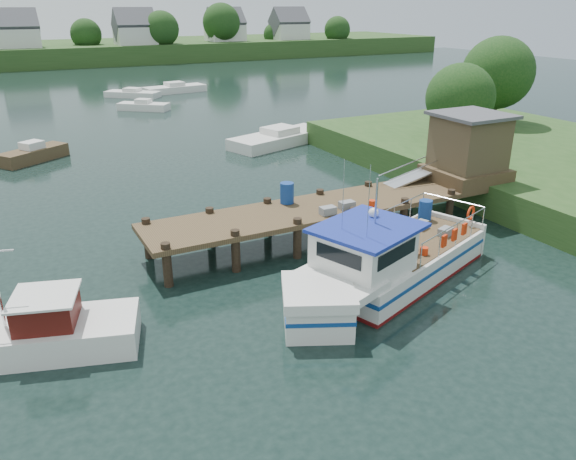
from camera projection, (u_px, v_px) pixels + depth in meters
name	position (u px, v px, depth m)	size (l,w,h in m)	color
ground_plane	(293.00, 243.00, 22.65)	(160.00, 160.00, 0.00)	black
far_shore	(52.00, 50.00, 89.61)	(140.00, 42.55, 9.22)	#2D4C1F
dock	(424.00, 169.00, 24.59)	(16.60, 3.00, 4.78)	#4C3A24
lobster_boat	(383.00, 264.00, 18.81)	(9.69, 5.61, 4.77)	silver
work_boat	(22.00, 334.00, 15.40)	(6.72, 3.61, 3.55)	silver
moored_rowboat	(33.00, 154.00, 34.26)	(4.27, 3.52, 1.22)	#4C3A24
moored_far	(175.00, 89.00, 60.60)	(6.88, 3.18, 1.13)	silver
moored_b	(144.00, 106.00, 50.62)	(4.49, 4.08, 1.00)	silver
moored_c	(280.00, 138.00, 38.39)	(7.97, 4.77, 1.19)	silver
moored_d	(133.00, 94.00, 57.60)	(5.40, 5.10, 0.94)	silver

